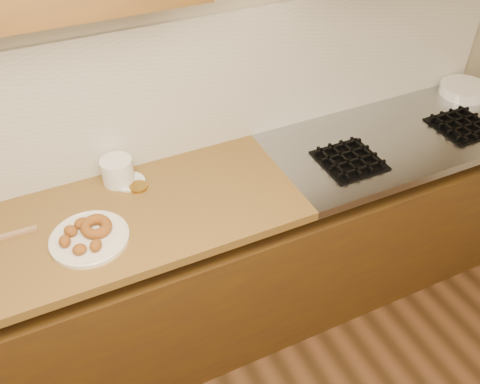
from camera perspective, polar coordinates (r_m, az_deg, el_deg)
name	(u,v)px	position (r m, az deg, el deg)	size (l,w,h in m)	color
wall_back	(134,65)	(2.05, -11.85, 13.76)	(4.00, 0.02, 2.70)	tan
base_cabinet	(180,284)	(2.41, -6.71, -10.22)	(3.60, 0.60, 0.77)	#4E310D
butcher_block	(0,256)	(2.04, -25.32, -6.50)	(2.30, 0.62, 0.04)	brown
stovetop	(400,137)	(2.55, 17.56, 5.96)	(1.30, 0.62, 0.04)	#9EA0A5
backsplash	(140,101)	(2.11, -11.21, 10.00)	(3.60, 0.02, 0.60)	beige
burner_grates	(409,141)	(2.47, 18.40, 5.45)	(0.91, 0.26, 0.03)	black
donut_plate	(90,238)	(1.94, -16.54, -5.01)	(0.29, 0.29, 0.02)	white
ring_donut	(96,227)	(1.94, -15.86, -3.76)	(0.12, 0.12, 0.04)	#9D5518
fried_dough_chunks	(79,237)	(1.92, -17.66, -4.79)	(0.15, 0.20, 0.05)	#9D5518
plastic_tub	(117,171)	(2.15, -13.60, 2.32)	(0.13, 0.13, 0.11)	white
tub_lid	(129,182)	(2.17, -12.31, 1.14)	(0.13, 0.13, 0.01)	white
brass_jar_lid	(138,187)	(2.13, -11.34, 0.58)	(0.08, 0.08, 0.01)	olive
wooden_utensil	(14,234)	(2.06, -24.01, -4.29)	(0.16, 0.02, 0.01)	#9E7553
plate_stack	(464,90)	(2.97, 23.86, 10.48)	(0.25, 0.25, 0.05)	white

